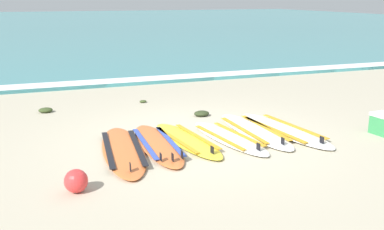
% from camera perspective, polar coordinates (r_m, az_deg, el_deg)
% --- Properties ---
extents(ground_plane, '(80.00, 80.00, 0.00)m').
position_cam_1_polar(ground_plane, '(7.79, 1.32, -2.95)').
color(ground_plane, '#B7AD93').
extents(sea, '(80.00, 60.00, 0.10)m').
position_cam_1_polar(sea, '(42.07, -16.74, 10.98)').
color(sea, teal).
rests_on(sea, ground).
extents(wave_foam_strip, '(80.00, 0.72, 0.11)m').
position_cam_1_polar(wave_foam_strip, '(12.78, -7.54, 4.19)').
color(wave_foam_strip, white).
rests_on(wave_foam_strip, ground).
extents(surfboard_0, '(0.88, 2.57, 0.18)m').
position_cam_1_polar(surfboard_0, '(7.19, -8.65, -4.36)').
color(surfboard_0, orange).
rests_on(surfboard_0, ground).
extents(surfboard_1, '(0.66, 2.33, 0.18)m').
position_cam_1_polar(surfboard_1, '(7.40, -4.34, -3.66)').
color(surfboard_1, orange).
rests_on(surfboard_1, ground).
extents(surfboard_2, '(0.82, 2.24, 0.18)m').
position_cam_1_polar(surfboard_2, '(7.59, -0.67, -3.13)').
color(surfboard_2, yellow).
rests_on(surfboard_2, ground).
extents(surfboard_3, '(0.83, 2.22, 0.18)m').
position_cam_1_polar(surfboard_3, '(7.75, 4.63, -2.82)').
color(surfboard_3, white).
rests_on(surfboard_3, ground).
extents(surfboard_4, '(0.64, 2.43, 0.18)m').
position_cam_1_polar(surfboard_4, '(8.19, 7.79, -1.92)').
color(surfboard_4, white).
rests_on(surfboard_4, ground).
extents(surfboard_5, '(0.91, 2.57, 0.18)m').
position_cam_1_polar(surfboard_5, '(8.33, 11.38, -1.80)').
color(surfboard_5, white).
rests_on(surfboard_5, ground).
extents(beach_ball, '(0.30, 0.30, 0.30)m').
position_cam_1_polar(beach_ball, '(5.85, -14.33, -8.01)').
color(beach_ball, red).
rests_on(beach_ball, ground).
extents(seaweed_clump_near_shoreline, '(0.17, 0.13, 0.06)m').
position_cam_1_polar(seaweed_clump_near_shoreline, '(10.44, -6.16, 1.71)').
color(seaweed_clump_near_shoreline, '#384723').
rests_on(seaweed_clump_near_shoreline, ground).
extents(seaweed_clump_mid_sand, '(0.31, 0.25, 0.11)m').
position_cam_1_polar(seaweed_clump_mid_sand, '(9.21, 1.21, 0.19)').
color(seaweed_clump_mid_sand, '#2D381E').
rests_on(seaweed_clump_mid_sand, ground).
extents(seaweed_clump_by_the_boards, '(0.29, 0.23, 0.10)m').
position_cam_1_polar(seaweed_clump_by_the_boards, '(9.97, -17.87, 0.59)').
color(seaweed_clump_by_the_boards, '#384723').
rests_on(seaweed_clump_by_the_boards, ground).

